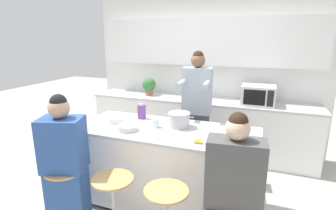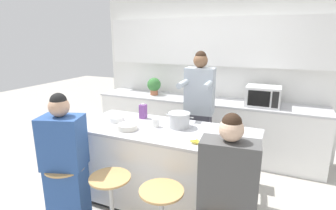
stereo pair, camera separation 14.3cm
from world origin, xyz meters
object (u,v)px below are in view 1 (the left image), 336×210
object	(u,v)px
person_seated_near	(232,205)
fruit_bowl	(128,128)
kitchen_island	(165,167)
coffee_cup_near	(156,123)
cooking_pot	(179,120)
person_cooking	(196,116)
person_wrapped_blanket	(65,166)
potted_plant	(149,85)
bar_stool_leftmost	(67,194)
banana_bunch	(198,141)
juice_carton	(142,112)
microwave	(258,95)
bar_stool_center_left	(114,204)

from	to	relation	value
person_seated_near	fruit_bowl	bearing A→B (deg)	151.57
kitchen_island	coffee_cup_near	distance (m)	0.52
cooking_pot	person_cooking	bearing A→B (deg)	87.42
person_wrapped_blanket	potted_plant	world-z (taller)	person_wrapped_blanket
potted_plant	kitchen_island	bearing A→B (deg)	-59.66
bar_stool_leftmost	kitchen_island	bearing A→B (deg)	40.66
fruit_bowl	person_wrapped_blanket	bearing A→B (deg)	-131.21
bar_stool_leftmost	person_seated_near	world-z (taller)	person_seated_near
person_wrapped_blanket	banana_bunch	bearing A→B (deg)	0.19
bar_stool_leftmost	person_wrapped_blanket	bearing A→B (deg)	78.02
potted_plant	juice_carton	bearing A→B (deg)	-68.97
cooking_pot	potted_plant	bearing A→B (deg)	125.62
person_cooking	banana_bunch	world-z (taller)	person_cooking
kitchen_island	fruit_bowl	size ratio (longest dim) A/B	9.24
person_seated_near	banana_bunch	bearing A→B (deg)	127.01
person_wrapped_blanket	coffee_cup_near	xyz separation A→B (m)	(0.68, 0.70, 0.31)
kitchen_island	juice_carton	xyz separation A→B (m)	(-0.41, 0.25, 0.54)
kitchen_island	fruit_bowl	bearing A→B (deg)	-153.23
person_cooking	fruit_bowl	world-z (taller)	person_cooking
person_cooking	microwave	xyz separation A→B (m)	(0.74, 0.76, 0.20)
coffee_cup_near	potted_plant	size ratio (longest dim) A/B	0.37
bar_stool_center_left	fruit_bowl	world-z (taller)	fruit_bowl
fruit_bowl	coffee_cup_near	xyz separation A→B (m)	(0.24, 0.20, 0.02)
kitchen_island	microwave	bearing A→B (deg)	59.53
potted_plant	bar_stool_leftmost	bearing A→B (deg)	-87.27
coffee_cup_near	potted_plant	world-z (taller)	potted_plant
bar_stool_leftmost	banana_bunch	size ratio (longest dim) A/B	4.82
bar_stool_leftmost	cooking_pot	distance (m)	1.39
kitchen_island	bar_stool_center_left	world-z (taller)	kitchen_island
person_cooking	cooking_pot	xyz separation A→B (m)	(-0.03, -0.65, 0.14)
cooking_pot	juice_carton	size ratio (longest dim) A/B	1.76
bar_stool_center_left	person_seated_near	world-z (taller)	person_seated_near
person_cooking	cooking_pot	bearing A→B (deg)	-97.22
bar_stool_center_left	potted_plant	xyz separation A→B (m)	(-0.64, 2.22, 0.73)
kitchen_island	coffee_cup_near	xyz separation A→B (m)	(-0.12, 0.02, 0.50)
person_wrapped_blanket	banana_bunch	size ratio (longest dim) A/B	10.69
bar_stool_center_left	person_seated_near	size ratio (longest dim) A/B	0.45
bar_stool_leftmost	person_seated_near	xyz separation A→B (m)	(1.63, 0.01, 0.27)
microwave	potted_plant	distance (m)	1.81
kitchen_island	person_wrapped_blanket	size ratio (longest dim) A/B	1.44
fruit_bowl	microwave	distance (m)	2.12
bar_stool_center_left	banana_bunch	size ratio (longest dim) A/B	4.82
cooking_pot	potted_plant	xyz separation A→B (m)	(-1.03, 1.44, 0.08)
person_seated_near	coffee_cup_near	size ratio (longest dim) A/B	12.41
person_wrapped_blanket	potted_plant	distance (m)	2.28
fruit_bowl	potted_plant	distance (m)	1.83
person_seated_near	cooking_pot	distance (m)	1.13
bar_stool_leftmost	banana_bunch	bearing A→B (deg)	19.10
person_wrapped_blanket	juice_carton	bearing A→B (deg)	48.41
kitchen_island	person_wrapped_blanket	world-z (taller)	person_wrapped_blanket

